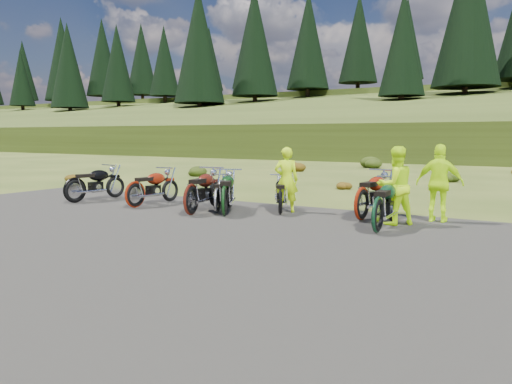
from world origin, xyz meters
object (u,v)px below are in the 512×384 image
Objects in this scene: motorcycle_3 at (217,214)px; person_middle at (286,181)px; motorcycle_0 at (75,204)px; motorcycle_7 at (377,234)px.

person_middle reaches higher than motorcycle_3.
motorcycle_0 is 9.40m from motorcycle_7.
motorcycle_0 is 4.94m from motorcycle_3.
motorcycle_3 is 2.05m from person_middle.
motorcycle_7 is 3.51m from person_middle.
person_middle is (6.40, 1.69, 0.88)m from motorcycle_0.
motorcycle_0 is 1.25× the size of person_middle.
person_middle reaches higher than motorcycle_7.
motorcycle_3 is at bearing 80.63° from motorcycle_7.
motorcycle_7 reaches higher than motorcycle_3.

